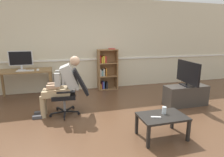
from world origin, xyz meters
The scene contains 15 objects.
ground_plane centered at (0.00, 0.00, 0.00)m, with size 18.00×18.00×0.00m, color brown.
back_wall centered at (0.00, 2.65, 1.35)m, with size 12.00×0.13×2.70m.
computer_desk centered at (-1.83, 2.15, 0.65)m, with size 1.33×0.66×0.76m.
imac_monitor centered at (-1.91, 2.23, 1.04)m, with size 0.58×0.14×0.49m.
keyboard centered at (-1.79, 2.01, 0.77)m, with size 0.41×0.12×0.02m, color white.
computer_mouse centered at (-1.49, 2.03, 0.77)m, with size 0.06×0.10×0.03m, color white.
bookshelf centered at (0.42, 2.44, 0.60)m, with size 0.60×0.29×1.25m.
radiator centered at (-0.83, 2.54, 0.28)m, with size 0.79×0.08×0.55m.
office_chair centered at (-0.74, 0.80, 0.52)m, with size 0.84×0.62×0.96m.
person_seated centered at (-0.93, 0.81, 0.65)m, with size 0.99×0.41×1.23m.
tv_stand centered at (1.89, 0.58, 0.24)m, with size 1.01×0.39×0.48m.
tv_screen centered at (1.89, 0.58, 0.78)m, with size 0.23×0.88×0.57m.
coffee_table centered at (0.59, -0.56, 0.33)m, with size 0.75×0.49×0.38m.
drinking_glass centered at (0.66, -0.50, 0.44)m, with size 0.07×0.07×0.12m, color silver.
spare_remote centered at (0.45, -0.60, 0.39)m, with size 0.04×0.15×0.02m, color white.
Camera 1 is at (-0.92, -2.98, 1.62)m, focal length 29.70 mm.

